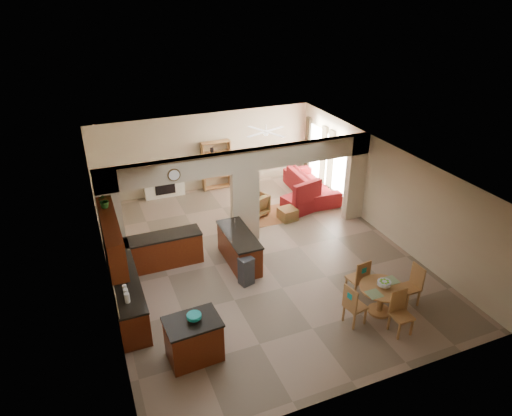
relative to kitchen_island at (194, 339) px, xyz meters
name	(u,v)px	position (x,y,z in m)	size (l,w,h in m)	color
floor	(258,256)	(2.66, 3.03, -0.48)	(10.00, 10.00, 0.00)	#826C5A
ceiling	(258,163)	(2.66, 3.03, 2.32)	(10.00, 10.00, 0.00)	white
wall_back	(205,152)	(2.66, 8.03, 0.92)	(8.00, 8.00, 0.00)	tan
wall_front	(366,333)	(2.66, -1.97, 0.92)	(8.00, 8.00, 0.00)	tan
wall_left	(103,241)	(-1.34, 3.03, 0.92)	(10.00, 10.00, 0.00)	tan
wall_right	(383,188)	(6.66, 3.03, 0.92)	(10.00, 10.00, 0.00)	tan
partition_left_pier	(111,220)	(-1.04, 4.03, 0.92)	(0.60, 0.25, 2.80)	tan
partition_center_pier	(245,206)	(2.66, 4.03, 0.62)	(0.80, 0.25, 2.20)	tan
partition_right_pier	(355,177)	(6.36, 4.03, 0.92)	(0.60, 0.25, 2.80)	tan
partition_header	(244,161)	(2.66, 4.03, 2.02)	(8.00, 0.25, 0.60)	tan
kitchen_counter	(141,272)	(-0.60, 2.79, -0.01)	(2.52, 3.29, 1.48)	#491308
upper_cabinets	(111,237)	(-1.16, 2.23, 1.44)	(0.35, 2.40, 0.90)	#491308
peninsula	(239,248)	(2.06, 2.92, -0.02)	(0.70, 1.85, 0.91)	#491308
wall_clock	(174,175)	(0.66, 3.88, 1.97)	(0.34, 0.34, 0.03)	#523B1B
rug	(268,216)	(3.86, 5.13, -0.47)	(1.60, 1.30, 0.01)	brown
fireplace	(164,181)	(1.06, 7.87, 0.14)	(1.60, 0.35, 1.20)	silver
shelving_unit	(217,165)	(3.01, 7.85, 0.42)	(1.00, 0.32, 1.80)	olive
window_a	(340,168)	(6.63, 5.33, 0.72)	(0.02, 0.90, 1.90)	white
window_b	(316,152)	(6.63, 7.03, 0.72)	(0.02, 0.90, 1.90)	white
glazed_door	(327,163)	(6.63, 6.18, 0.57)	(0.02, 0.70, 2.10)	white
drape_a_left	(349,174)	(6.59, 4.73, 0.72)	(0.10, 0.28, 2.30)	#3C1918
drape_a_right	(330,162)	(6.59, 5.93, 0.72)	(0.10, 0.28, 2.30)	#3C1918
drape_b_left	(323,157)	(6.59, 6.43, 0.72)	(0.10, 0.28, 2.30)	#3C1918
drape_b_right	(308,147)	(6.59, 7.63, 0.72)	(0.10, 0.28, 2.30)	#3C1918
ceiling_fan	(266,132)	(4.16, 6.03, 2.08)	(1.00, 1.00, 0.10)	white
kitchen_island	(194,339)	(0.00, 0.00, 0.00)	(1.14, 0.84, 0.95)	#491308
teal_bowl	(194,317)	(0.05, 0.02, 0.54)	(0.29, 0.29, 0.14)	teal
trash_can	(246,272)	(1.89, 1.96, -0.13)	(0.33, 0.28, 0.70)	#303033
dining_table	(381,295)	(4.38, -0.24, 0.00)	(1.04, 1.04, 0.71)	olive
fruit_bowl	(384,284)	(4.41, -0.24, 0.31)	(0.31, 0.31, 0.17)	#6BC129
sofa	(311,184)	(5.96, 6.09, -0.08)	(1.06, 2.70, 0.79)	maroon
chaise	(301,203)	(5.10, 5.17, -0.25)	(1.12, 0.92, 0.45)	maroon
armchair	(253,205)	(3.45, 5.38, -0.11)	(0.80, 0.82, 0.75)	maroon
ottoman	(288,214)	(4.36, 4.68, -0.29)	(0.52, 0.52, 0.38)	maroon
plant	(104,200)	(-1.16, 2.81, 2.07)	(0.31, 0.27, 0.35)	#144311
chair_north	(359,277)	(4.25, 0.47, 0.08)	(0.46, 0.46, 1.02)	olive
chair_east	(413,284)	(5.27, -0.23, 0.08)	(0.44, 0.43, 1.02)	olive
chair_south	(400,310)	(4.37, -0.90, 0.08)	(0.43, 0.43, 1.02)	olive
chair_west	(353,304)	(3.54, -0.34, 0.08)	(0.49, 0.49, 1.02)	olive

